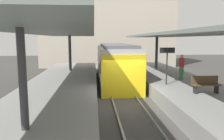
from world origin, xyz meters
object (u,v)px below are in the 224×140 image
platform_sign (167,57)px  passenger_mid_platform (182,67)px  commuter_train (116,64)px  platform_bench (205,84)px

platform_sign → passenger_mid_platform: 2.33m
platform_sign → passenger_mid_platform: (1.55, 1.57, -0.76)m
commuter_train → platform_bench: bearing=-62.1°
commuter_train → platform_bench: 8.21m
platform_sign → passenger_mid_platform: platform_sign is taller
platform_bench → commuter_train: bearing=117.9°
platform_bench → passenger_mid_platform: (0.28, 3.79, 0.40)m
platform_bench → platform_sign: (-1.27, 2.22, 1.16)m
commuter_train → passenger_mid_platform: bearing=-40.0°
platform_sign → platform_bench: bearing=-60.3°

